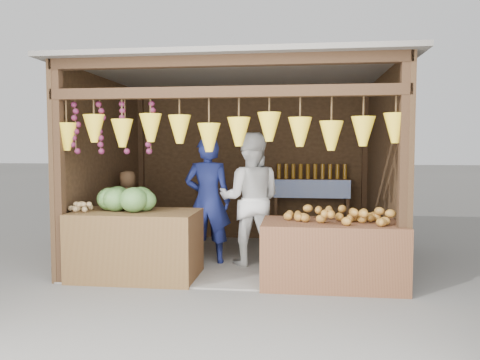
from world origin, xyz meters
name	(u,v)px	position (x,y,z in m)	size (l,w,h in m)	color
ground	(239,259)	(0.00, 0.00, 0.00)	(80.00, 80.00, 0.00)	#514F49
stall_structure	(237,142)	(-0.03, -0.04, 1.67)	(4.30, 3.30, 2.66)	slate
back_shelf	(311,191)	(1.05, 1.28, 0.87)	(1.25, 0.32, 1.32)	#382314
counter_left	(136,245)	(-1.13, -1.12, 0.41)	(1.50, 0.85, 0.82)	#472D17
counter_right	(332,253)	(1.22, -1.14, 0.37)	(1.61, 0.85, 0.74)	#4A2A18
stool	(129,245)	(-1.67, 0.05, 0.15)	(0.32, 0.32, 0.30)	black
man_standing	(208,201)	(-0.40, -0.32, 0.87)	(0.63, 0.42, 1.74)	#151B4E
woman_standing	(250,199)	(0.19, -0.32, 0.90)	(0.87, 0.68, 1.79)	silver
vendor_seated	(128,203)	(-1.67, 0.05, 0.78)	(0.47, 0.30, 0.95)	#513620
melon_pile	(129,198)	(-1.24, -1.06, 0.98)	(1.00, 0.50, 0.32)	#134A18
tanfruit_pile	(82,205)	(-1.81, -1.14, 0.88)	(0.34, 0.40, 0.13)	#9E7849
mango_pile	(337,213)	(1.27, -1.15, 0.85)	(1.40, 0.64, 0.22)	#A83616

